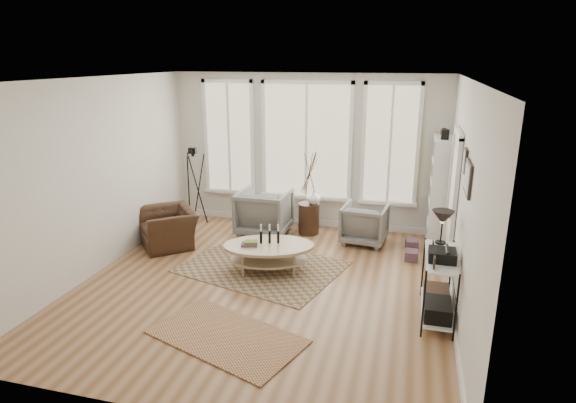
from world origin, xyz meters
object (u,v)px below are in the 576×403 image
(coffee_table, at_px, (268,250))
(accent_chair, at_px, (168,228))
(armchair_left, at_px, (264,212))
(side_table, at_px, (309,193))
(low_shelf, at_px, (439,280))
(armchair_right, at_px, (365,224))
(bookcase, at_px, (439,193))

(coffee_table, distance_m, accent_chair, 2.07)
(armchair_left, relative_size, side_table, 0.57)
(low_shelf, relative_size, armchair_left, 1.40)
(side_table, bearing_deg, armchair_left, -162.92)
(armchair_right, bearing_deg, low_shelf, 122.80)
(armchair_right, xyz_separation_m, accent_chair, (-3.29, -0.99, -0.03))
(armchair_left, relative_size, armchair_right, 1.21)
(low_shelf, distance_m, armchair_left, 3.78)
(coffee_table, relative_size, accent_chair, 1.57)
(accent_chair, bearing_deg, armchair_right, 64.94)
(bookcase, bearing_deg, accent_chair, -165.23)
(low_shelf, bearing_deg, armchair_left, 142.54)
(bookcase, xyz_separation_m, low_shelf, (-0.06, -2.52, -0.44))
(coffee_table, bearing_deg, low_shelf, -17.12)
(bookcase, bearing_deg, armchair_left, -175.89)
(low_shelf, xyz_separation_m, armchair_left, (-3.00, 2.30, -0.09))
(side_table, bearing_deg, low_shelf, -48.98)
(armchair_left, height_order, armchair_right, armchair_left)
(armchair_right, bearing_deg, armchair_left, 7.11)
(low_shelf, bearing_deg, side_table, 131.02)
(coffee_table, relative_size, armchair_right, 2.03)
(accent_chair, bearing_deg, armchair_left, 81.92)
(coffee_table, relative_size, side_table, 0.96)
(coffee_table, xyz_separation_m, side_table, (0.24, 1.79, 0.44))
(armchair_right, distance_m, accent_chair, 3.44)
(low_shelf, distance_m, accent_chair, 4.65)
(low_shelf, height_order, armchair_left, low_shelf)
(coffee_table, height_order, armchair_left, armchair_left)
(bookcase, xyz_separation_m, armchair_right, (-1.22, -0.19, -0.61))
(low_shelf, xyz_separation_m, accent_chair, (-4.45, 1.33, -0.19))
(armchair_left, height_order, accent_chair, armchair_left)
(low_shelf, xyz_separation_m, coffee_table, (-2.46, 0.76, -0.17))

